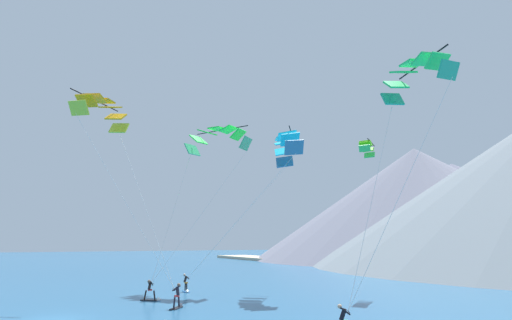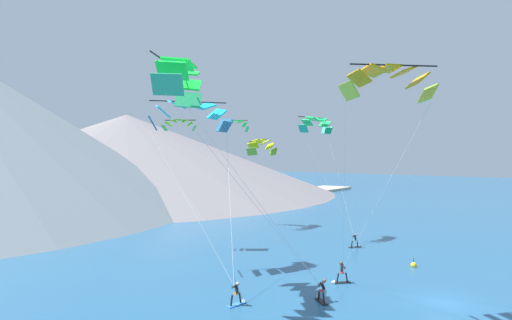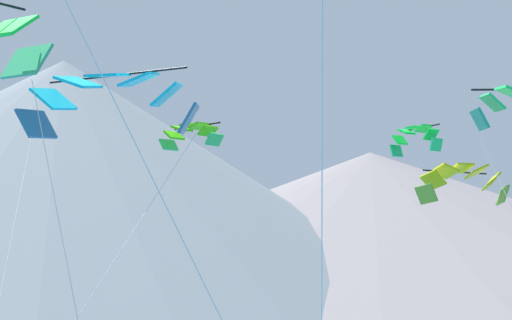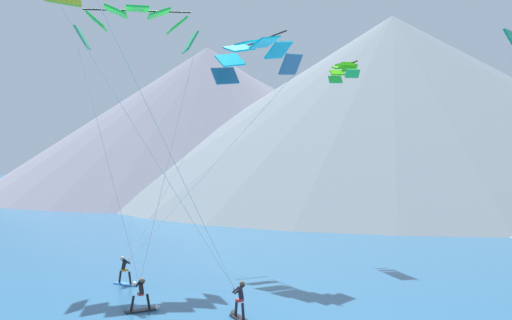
{
  "view_description": "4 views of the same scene",
  "coord_description": "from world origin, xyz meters",
  "views": [
    {
      "loc": [
        28.94,
        -1.29,
        4.66
      ],
      "look_at": [
        -0.55,
        14.36,
        11.57
      ],
      "focal_mm": 28.0,
      "sensor_mm": 36.0,
      "label": 1
    },
    {
      "loc": [
        -31.08,
        -6.92,
        10.6
      ],
      "look_at": [
        -1.51,
        16.07,
        10.25
      ],
      "focal_mm": 28.0,
      "sensor_mm": 36.0,
      "label": 2
    },
    {
      "loc": [
        -6.69,
        -10.23,
        8.34
      ],
      "look_at": [
        0.48,
        18.54,
        11.83
      ],
      "focal_mm": 50.0,
      "sensor_mm": 36.0,
      "label": 3
    },
    {
      "loc": [
        10.96,
        -15.75,
        7.39
      ],
      "look_at": [
        -2.74,
        14.86,
        7.3
      ],
      "focal_mm": 40.0,
      "sensor_mm": 36.0,
      "label": 4
    }
  ],
  "objects": [
    {
      "name": "race_marker_buoy",
      "position": [
        8.28,
        4.54,
        0.16
      ],
      "size": [
        0.56,
        0.56,
        1.02
      ],
      "color": "yellow",
      "rests_on": "ground"
    },
    {
      "name": "parafoil_kite_mid_center",
      "position": [
        13.37,
        18.0,
        14.73
      ],
      "size": [
        5.52,
        6.71,
        14.31
      ],
      "color": "#16A177"
    },
    {
      "name": "parafoil_kite_distant_high_outer",
      "position": [
        15.93,
        28.61,
        12.19
      ],
      "size": [
        5.9,
        2.52,
        2.5
      ],
      "color": "#6AA92A"
    },
    {
      "name": "parafoil_kite_distant_low_drift",
      "position": [
        15.04,
        32.88,
        15.46
      ],
      "size": [
        2.14,
        4.17,
        1.86
      ],
      "color": "#1ABD6B"
    },
    {
      "name": "parafoil_kite_near_lead",
      "position": [
        -11.48,
        15.28,
        16.28
      ],
      "size": [
        9.74,
        11.34,
        16.09
      ],
      "color": "#30A56E"
    },
    {
      "name": "shore_building_quay_east",
      "position": [
        2.99,
        54.24,
        2.7
      ],
      "size": [
        8.53,
        7.09,
        5.37
      ],
      "color": "silver",
      "rests_on": "ground"
    },
    {
      "name": "kitesurfer_near_trail",
      "position": [
        -9.47,
        11.49,
        0.54
      ],
      "size": [
        1.78,
        0.64,
        1.78
      ],
      "color": "#337FDB",
      "rests_on": "ground"
    },
    {
      "name": "parafoil_kite_far_left",
      "position": [
        -5.21,
        2.24,
        15.57
      ],
      "size": [
        7.6,
        8.1,
        15.1
      ],
      "color": "#AACA2D"
    },
    {
      "name": "kitesurfer_far_left",
      "position": [
        -0.54,
        7.94,
        0.58
      ],
      "size": [
        1.58,
        1.44,
        1.84
      ],
      "color": "black",
      "rests_on": "ground"
    },
    {
      "name": "shore_building_harbour_front",
      "position": [
        36.78,
        54.7,
        2.05
      ],
      "size": [
        6.79,
        5.87,
        4.07
      ],
      "color": "silver",
      "rests_on": "ground"
    },
    {
      "name": "kitesurfer_near_lead",
      "position": [
        -5.21,
        7.2,
        0.52
      ],
      "size": [
        1.36,
        1.63,
        1.74
      ],
      "color": "black",
      "rests_on": "ground"
    },
    {
      "name": "parafoil_kite_distant_mid_solo",
      "position": [
        -0.91,
        27.46,
        14.29
      ],
      "size": [
        3.23,
        3.67,
        1.35
      ],
      "color": "#32CA55"
    },
    {
      "name": "shoreline_strip",
      "position": [
        0.0,
        53.08,
        0.35
      ],
      "size": [
        180.0,
        10.0,
        0.7
      ],
      "primitive_type": "cube",
      "color": "#BCAD8E",
      "rests_on": "ground"
    },
    {
      "name": "mountain_peak_east_shoulder",
      "position": [
        38.95,
        96.28,
        11.51
      ],
      "size": [
        122.27,
        122.27,
        23.02
      ],
      "color": "slate",
      "rests_on": "ground"
    },
    {
      "name": "ground_plane",
      "position": [
        0.0,
        0.0,
        0.0
      ],
      "size": [
        400.0,
        400.0,
        0.0
      ],
      "primitive_type": "plane",
      "color": "#23567F"
    },
    {
      "name": "parafoil_kite_near_trail",
      "position": [
        -5.54,
        20.62,
        14.64
      ],
      "size": [
        8.0,
        11.72,
        14.5
      ],
      "color": "teal"
    },
    {
      "name": "kitesurfer_mid_center",
      "position": [
        12.68,
        12.29,
        0.5
      ],
      "size": [
        1.72,
        1.18,
        1.72
      ],
      "color": "black",
      "rests_on": "ground"
    }
  ]
}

